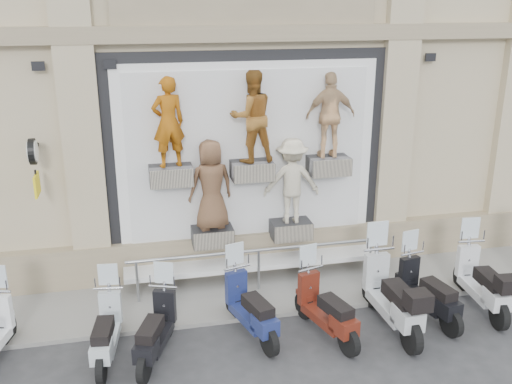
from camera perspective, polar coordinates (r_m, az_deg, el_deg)
ground at (r=9.66m, az=3.02°, el=-15.53°), size 90.00×90.00×0.00m
sidewalk at (r=11.39m, az=0.15°, el=-9.59°), size 16.00×2.20×0.08m
shop_vitrine at (r=11.10m, az=-0.22°, el=2.83°), size 5.60×0.83×4.30m
guard_rail at (r=11.10m, az=0.27°, el=-7.89°), size 5.06×0.10×0.93m
clock_sign_bracket at (r=10.62m, az=-21.33°, el=3.04°), size 0.10×0.80×1.02m
scooter_c at (r=9.41m, az=-14.85°, el=-12.24°), size 0.71×1.75×1.38m
scooter_d at (r=9.26m, az=-10.06°, el=-12.35°), size 1.07×1.79×1.40m
scooter_e at (r=9.66m, az=-0.56°, el=-10.40°), size 0.98×1.88×1.47m
scooter_f at (r=9.72m, az=7.07°, el=-10.42°), size 0.99×1.86×1.45m
scooter_g at (r=10.08m, az=13.48°, el=-8.86°), size 0.64×2.12×1.72m
scooter_h at (r=10.60m, az=16.88°, el=-8.49°), size 0.85×1.87×1.47m
scooter_i at (r=11.21m, az=21.76°, el=-7.28°), size 0.74×1.96×1.56m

